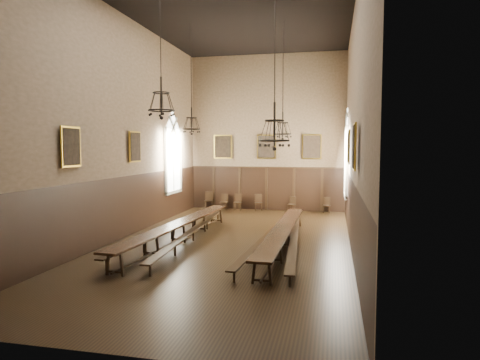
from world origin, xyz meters
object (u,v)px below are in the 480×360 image
(bench_left_inner, at_px, (193,233))
(chandelier_back_left, at_px, (192,121))
(table_right, at_px, (283,237))
(bench_right_outer, at_px, (294,240))
(chandelier_front_left, at_px, (161,102))
(chair_5, at_px, (292,207))
(chair_7, at_px, (327,208))
(bench_left_outer, at_px, (172,232))
(chandelier_back_right, at_px, (283,125))
(chandelier_front_right, at_px, (274,130))
(chair_1, at_px, (224,205))
(chair_2, at_px, (238,205))
(table_left, at_px, (179,232))
(bench_right_inner, at_px, (267,240))
(chair_3, at_px, (259,206))
(chair_0, at_px, (209,204))

(bench_left_inner, bearing_deg, chandelier_back_left, 109.69)
(table_right, distance_m, bench_right_outer, 0.43)
(chandelier_front_left, bearing_deg, bench_right_outer, 29.11)
(chair_5, xyz_separation_m, chair_7, (1.96, -0.08, 0.00))
(chandelier_back_left, relative_size, chandelier_front_left, 1.09)
(bench_left_outer, xyz_separation_m, chandelier_front_left, (0.80, -2.77, 4.87))
(chair_5, distance_m, chandelier_back_left, 8.77)
(chandelier_back_right, xyz_separation_m, chandelier_front_right, (0.37, -5.29, -0.41))
(chair_5, bearing_deg, chair_1, -160.37)
(chair_1, bearing_deg, chandelier_back_left, -86.82)
(chair_7, bearing_deg, chandelier_back_left, -128.84)
(bench_right_outer, bearing_deg, table_right, -173.37)
(chair_2, bearing_deg, chandelier_front_right, -74.49)
(table_left, bearing_deg, bench_left_outer, 134.44)
(bench_right_inner, height_order, chandelier_back_left, chandelier_back_left)
(table_right, distance_m, chair_7, 8.87)
(table_left, bearing_deg, table_right, -0.11)
(bench_right_outer, distance_m, chair_3, 9.21)
(chair_0, height_order, chandelier_back_right, chandelier_back_right)
(bench_right_inner, bearing_deg, chair_0, 118.88)
(chair_7, bearing_deg, table_right, -96.45)
(table_right, distance_m, chandelier_back_left, 6.60)
(table_left, xyz_separation_m, chandelier_back_right, (3.66, 2.92, 4.23))
(chair_3, bearing_deg, bench_left_outer, -116.97)
(bench_right_outer, height_order, chair_5, chair_5)
(table_right, xyz_separation_m, chair_7, (1.44, 8.75, -0.12))
(chair_2, height_order, chair_3, chair_2)
(bench_right_inner, xyz_separation_m, chandelier_front_left, (-3.16, -2.26, 4.89))
(bench_left_outer, height_order, chair_1, chair_1)
(chandelier_back_right, relative_size, chandelier_front_left, 1.14)
(bench_left_inner, distance_m, chair_2, 8.32)
(chair_1, height_order, chandelier_front_left, chandelier_front_left)
(chair_2, height_order, chair_7, chair_2)
(chandelier_back_left, bearing_deg, chair_5, 59.96)
(table_right, distance_m, chair_5, 8.85)
(chair_0, relative_size, chair_7, 1.19)
(chair_5, bearing_deg, chandelier_back_right, -69.96)
(chair_0, height_order, chair_5, chair_0)
(chair_5, height_order, chandelier_front_right, chandelier_front_right)
(chair_7, distance_m, chandelier_back_right, 7.50)
(chair_7, bearing_deg, chair_3, -177.87)
(bench_left_inner, relative_size, chair_5, 11.96)
(chandelier_front_right, bearing_deg, chair_3, 102.23)
(bench_left_outer, bearing_deg, chair_3, 75.77)
(chandelier_back_right, bearing_deg, chair_5, 91.40)
(chair_3, xyz_separation_m, chair_5, (1.91, 0.03, -0.03))
(chair_2, bearing_deg, chair_0, 173.82)
(table_right, distance_m, chandelier_front_right, 4.50)
(chair_3, relative_size, chandelier_front_left, 0.22)
(table_right, xyz_separation_m, chandelier_front_right, (-0.01, -2.36, 3.83))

